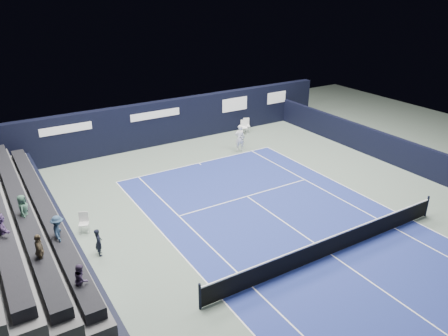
# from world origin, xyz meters

# --- Properties ---
(ground) EXTENTS (48.00, 48.00, 0.00)m
(ground) POSITION_xyz_m (0.00, 2.00, 0.00)
(ground) COLOR #596A5E
(ground) RESTS_ON ground
(court_surface) EXTENTS (10.97, 23.77, 0.01)m
(court_surface) POSITION_xyz_m (0.00, 0.00, 0.00)
(court_surface) COLOR navy
(court_surface) RESTS_ON ground
(enclosure_wall_right) EXTENTS (0.30, 22.00, 1.80)m
(enclosure_wall_right) POSITION_xyz_m (10.50, 6.00, 0.90)
(enclosure_wall_right) COLOR black
(enclosure_wall_right) RESTS_ON ground
(folding_chair_back_a) EXTENTS (0.61, 0.60, 1.06)m
(folding_chair_back_a) POSITION_xyz_m (5.74, 15.25, 0.60)
(folding_chair_back_a) COLOR white
(folding_chair_back_a) RESTS_ON ground
(folding_chair_back_b) EXTENTS (0.62, 0.61, 1.08)m
(folding_chair_back_b) POSITION_xyz_m (6.14, 15.50, 0.61)
(folding_chair_back_b) COLOR white
(folding_chair_back_b) RESTS_ON ground
(line_judge_chair) EXTENTS (0.56, 0.55, 0.98)m
(line_judge_chair) POSITION_xyz_m (-8.49, 7.42, 0.56)
(line_judge_chair) COLOR silver
(line_judge_chair) RESTS_ON ground
(line_judge) EXTENTS (0.35, 0.49, 1.26)m
(line_judge) POSITION_xyz_m (-8.45, 5.19, 0.63)
(line_judge) COLOR black
(line_judge) RESTS_ON ground
(court_markings) EXTENTS (11.03, 23.83, 0.00)m
(court_markings) POSITION_xyz_m (0.00, 0.00, 0.01)
(court_markings) COLOR white
(court_markings) RESTS_ON court_surface
(tennis_net) EXTENTS (12.90, 0.10, 1.10)m
(tennis_net) POSITION_xyz_m (0.00, 0.00, 0.51)
(tennis_net) COLOR black
(tennis_net) RESTS_ON ground
(back_sponsor_wall) EXTENTS (26.00, 0.63, 3.10)m
(back_sponsor_wall) POSITION_xyz_m (0.01, 16.50, 1.55)
(back_sponsor_wall) COLOR black
(back_sponsor_wall) RESTS_ON ground
(side_barrier_left) EXTENTS (0.33, 22.00, 1.20)m
(side_barrier_left) POSITION_xyz_m (-9.50, 5.97, 0.60)
(side_barrier_left) COLOR black
(side_barrier_left) RESTS_ON ground
(tennis_player) EXTENTS (0.76, 0.91, 1.84)m
(tennis_player) POSITION_xyz_m (3.47, 12.40, 0.92)
(tennis_player) COLOR white
(tennis_player) RESTS_ON ground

